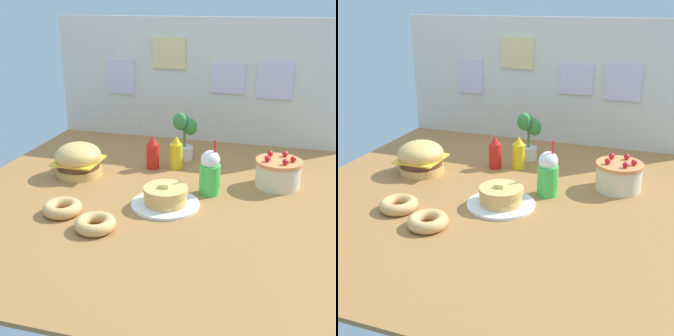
% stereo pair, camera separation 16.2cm
% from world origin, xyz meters
% --- Properties ---
extents(ground_plane, '(2.10, 2.13, 0.02)m').
position_xyz_m(ground_plane, '(0.00, 0.00, -0.01)').
color(ground_plane, '#9E6B38').
extents(back_wall, '(2.10, 0.04, 0.87)m').
position_xyz_m(back_wall, '(0.00, 1.06, 0.44)').
color(back_wall, beige).
rests_on(back_wall, ground_plane).
extents(burger, '(0.27, 0.27, 0.20)m').
position_xyz_m(burger, '(-0.53, 0.19, 0.09)').
color(burger, '#DBA859').
rests_on(burger, ground_plane).
extents(pancake_stack, '(0.35, 0.35, 0.12)m').
position_xyz_m(pancake_stack, '(0.08, -0.09, 0.04)').
color(pancake_stack, white).
rests_on(pancake_stack, ground_plane).
extents(layer_cake, '(0.26, 0.26, 0.19)m').
position_xyz_m(layer_cake, '(0.62, 0.32, 0.08)').
color(layer_cake, beige).
rests_on(layer_cake, ground_plane).
extents(ketchup_bottle, '(0.08, 0.08, 0.20)m').
position_xyz_m(ketchup_bottle, '(-0.14, 0.41, 0.09)').
color(ketchup_bottle, red).
rests_on(ketchup_bottle, ground_plane).
extents(mustard_bottle, '(0.08, 0.08, 0.20)m').
position_xyz_m(mustard_bottle, '(0.00, 0.45, 0.09)').
color(mustard_bottle, yellow).
rests_on(mustard_bottle, ground_plane).
extents(cream_soda_cup, '(0.11, 0.11, 0.31)m').
position_xyz_m(cream_soda_cup, '(0.27, 0.12, 0.12)').
color(cream_soda_cup, green).
rests_on(cream_soda_cup, ground_plane).
extents(donut_pink_glaze, '(0.19, 0.19, 0.06)m').
position_xyz_m(donut_pink_glaze, '(-0.38, -0.31, 0.03)').
color(donut_pink_glaze, tan).
rests_on(donut_pink_glaze, ground_plane).
extents(donut_chocolate, '(0.19, 0.19, 0.06)m').
position_xyz_m(donut_chocolate, '(-0.16, -0.41, 0.03)').
color(donut_chocolate, tan).
rests_on(donut_chocolate, ground_plane).
extents(potted_plant, '(0.15, 0.12, 0.31)m').
position_xyz_m(potted_plant, '(0.01, 0.63, 0.17)').
color(potted_plant, white).
rests_on(potted_plant, ground_plane).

